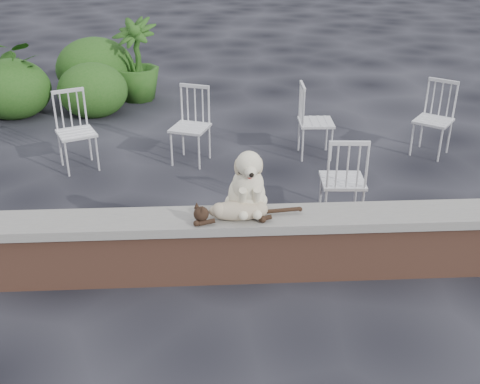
{
  "coord_description": "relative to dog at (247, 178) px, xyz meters",
  "views": [
    {
      "loc": [
        -0.41,
        -4.13,
        2.85
      ],
      "look_at": [
        -0.17,
        0.2,
        0.7
      ],
      "focal_mm": 42.84,
      "sensor_mm": 36.0,
      "label": 1
    }
  ],
  "objects": [
    {
      "name": "cat",
      "position": [
        -0.08,
        -0.15,
        -0.2
      ],
      "size": [
        1.08,
        0.32,
        0.18
      ],
      "primitive_type": null,
      "rotation": [
        0.0,
        0.0,
        0.06
      ],
      "color": "tan",
      "rests_on": "capstone"
    },
    {
      "name": "brick_wall",
      "position": [
        0.12,
        -0.09,
        -0.63
      ],
      "size": [
        6.0,
        0.3,
        0.5
      ],
      "primitive_type": "cube",
      "color": "brown",
      "rests_on": "ground"
    },
    {
      "name": "dog",
      "position": [
        0.0,
        0.0,
        0.0
      ],
      "size": [
        0.42,
        0.53,
        0.59
      ],
      "primitive_type": null,
      "rotation": [
        0.0,
        0.0,
        0.06
      ],
      "color": "beige",
      "rests_on": "capstone"
    },
    {
      "name": "ground",
      "position": [
        0.12,
        -0.09,
        -0.88
      ],
      "size": [
        60.0,
        60.0,
        0.0
      ],
      "primitive_type": "plane",
      "color": "black",
      "rests_on": "ground"
    },
    {
      "name": "chair_b",
      "position": [
        -0.54,
        2.4,
        -0.41
      ],
      "size": [
        0.72,
        0.72,
        0.94
      ],
      "primitive_type": null,
      "rotation": [
        0.0,
        0.0,
        -0.36
      ],
      "color": "white",
      "rests_on": "ground"
    },
    {
      "name": "potted_plant_b",
      "position": [
        -1.47,
        5.09,
        -0.22
      ],
      "size": [
        0.98,
        0.98,
        1.31
      ],
      "primitive_type": "imported",
      "rotation": [
        0.0,
        0.0,
        -0.46
      ],
      "color": "#204F16",
      "rests_on": "ground"
    },
    {
      "name": "potted_plant_a",
      "position": [
        -3.29,
        4.47,
        -0.3
      ],
      "size": [
        1.08,
        0.94,
        1.16
      ],
      "primitive_type": "imported",
      "rotation": [
        0.0,
        0.0,
        0.04
      ],
      "color": "#204F16",
      "rests_on": "ground"
    },
    {
      "name": "chair_e",
      "position": [
        1.03,
        2.52,
        -0.41
      ],
      "size": [
        0.57,
        0.57,
        0.94
      ],
      "primitive_type": null,
      "rotation": [
        0.0,
        0.0,
        1.55
      ],
      "color": "white",
      "rests_on": "ground"
    },
    {
      "name": "chair_a",
      "position": [
        -1.89,
        2.29,
        -0.41
      ],
      "size": [
        0.74,
        0.74,
        0.94
      ],
      "primitive_type": null,
      "rotation": [
        0.0,
        0.0,
        0.42
      ],
      "color": "white",
      "rests_on": "ground"
    },
    {
      "name": "capstone",
      "position": [
        0.12,
        -0.09,
        -0.34
      ],
      "size": [
        6.2,
        0.4,
        0.08
      ],
      "primitive_type": "cube",
      "color": "slate",
      "rests_on": "brick_wall"
    },
    {
      "name": "chair_c",
      "position": [
        1.0,
        0.81,
        -0.41
      ],
      "size": [
        0.59,
        0.59,
        0.94
      ],
      "primitive_type": null,
      "rotation": [
        0.0,
        0.0,
        3.08
      ],
      "color": "white",
      "rests_on": "ground"
    },
    {
      "name": "chair_d",
      "position": [
        2.52,
        2.5,
        -0.41
      ],
      "size": [
        0.79,
        0.79,
        0.94
      ],
      "primitive_type": null,
      "rotation": [
        0.0,
        0.0,
        -0.66
      ],
      "color": "white",
      "rests_on": "ground"
    },
    {
      "name": "shrubbery",
      "position": [
        -2.49,
        4.8,
        -0.45
      ],
      "size": [
        2.31,
        2.11,
        1.02
      ],
      "color": "#204F16",
      "rests_on": "ground"
    }
  ]
}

